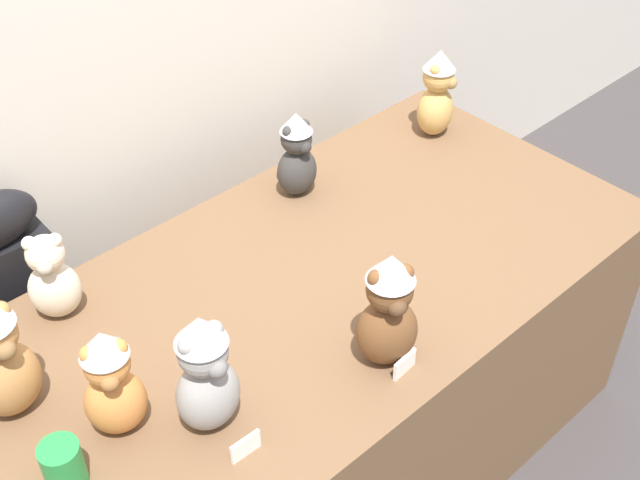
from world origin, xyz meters
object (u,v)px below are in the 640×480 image
display_table (320,375)px  teddy_bear_charcoal (297,155)px  teddy_bear_cream (52,279)px  teddy_bear_ash (206,373)px  teddy_bear_chestnut (388,311)px  party_cup_green (63,466)px  teddy_bear_honey (437,94)px  teddy_bear_ginger (111,383)px  instrument_case (20,339)px

display_table → teddy_bear_charcoal: teddy_bear_charcoal is taller
teddy_bear_cream → teddy_bear_ash: (0.07, -0.50, 0.04)m
teddy_bear_ash → teddy_bear_chestnut: 0.41m
teddy_bear_ash → party_cup_green: size_ratio=2.75×
teddy_bear_honey → teddy_bear_ginger: size_ratio=1.00×
teddy_bear_cream → party_cup_green: teddy_bear_cream is taller
party_cup_green → teddy_bear_chestnut: bearing=-15.7°
teddy_bear_cream → teddy_bear_charcoal: size_ratio=0.92×
instrument_case → teddy_bear_chestnut: (0.50, -0.87, 0.40)m
teddy_bear_ginger → teddy_bear_cream: bearing=104.1°
display_table → teddy_bear_ginger: bearing=-174.7°
teddy_bear_ash → party_cup_green: bearing=166.2°
teddy_bear_cream → teddy_bear_chestnut: size_ratio=0.77×
teddy_bear_honey → teddy_bear_charcoal: 0.51m
display_table → teddy_bear_cream: size_ratio=7.43×
teddy_bear_cream → teddy_bear_chestnut: bearing=-22.1°
instrument_case → teddy_bear_ash: 0.85m
teddy_bear_cream → teddy_bear_ginger: 0.39m
teddy_bear_honey → teddy_bear_cream: size_ratio=1.18×
instrument_case → teddy_bear_cream: (0.04, -0.25, 0.36)m
instrument_case → teddy_bear_charcoal: bearing=-17.3°
display_table → teddy_bear_ash: bearing=-159.7°
teddy_bear_cream → teddy_bear_chestnut: (0.46, -0.62, 0.04)m
teddy_bear_cream → teddy_bear_chestnut: teddy_bear_chestnut is taller
instrument_case → teddy_bear_charcoal: (0.77, -0.27, 0.38)m
display_table → teddy_bear_cream: teddy_bear_cream is taller
instrument_case → teddy_bear_honey: 1.38m
teddy_bear_honey → instrument_case: bearing=146.7°
teddy_bear_honey → teddy_bear_ginger: bearing=173.9°
instrument_case → teddy_bear_ash: teddy_bear_ash is taller
teddy_bear_honey → party_cup_green: size_ratio=2.53×
instrument_case → display_table: bearing=-42.7°
teddy_bear_honey → party_cup_green: (-1.46, -0.35, -0.08)m
teddy_bear_charcoal → teddy_bear_chestnut: (-0.27, -0.60, 0.02)m
teddy_bear_cream → teddy_bear_honey: bearing=27.7°
teddy_bear_ginger → teddy_bear_chestnut: bearing=1.2°
teddy_bear_ash → teddy_bear_chestnut: bearing=-18.2°
teddy_bear_cream → party_cup_green: size_ratio=2.13×
teddy_bear_cream → party_cup_green: 0.49m
teddy_bear_honey → teddy_bear_chestnut: teddy_bear_chestnut is taller
teddy_bear_honey → party_cup_green: 1.50m
display_table → instrument_case: (-0.58, 0.57, 0.11)m
teddy_bear_charcoal → teddy_bear_chestnut: size_ratio=0.84×
display_table → instrument_case: bearing=135.3°
teddy_bear_ash → teddy_bear_charcoal: bearing=35.1°
teddy_bear_charcoal → teddy_bear_chestnut: bearing=-111.6°
teddy_bear_ginger → teddy_bear_charcoal: bearing=49.2°
instrument_case → teddy_bear_charcoal: size_ratio=3.74×
party_cup_green → teddy_bear_honey: bearing=13.5°
teddy_bear_honey → teddy_bear_ginger: 1.35m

